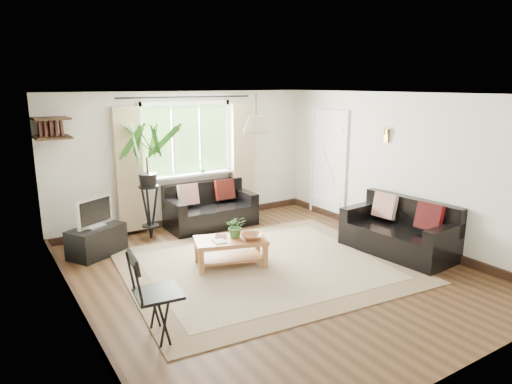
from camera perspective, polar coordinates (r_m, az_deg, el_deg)
floor at (r=6.39m, az=1.95°, el=-9.90°), size 5.50×5.50×0.00m
ceiling at (r=5.87m, az=2.14°, el=12.14°), size 5.50×5.50×0.00m
wall_back at (r=8.39m, az=-8.66°, el=4.14°), size 5.00×0.02×2.40m
wall_front at (r=4.15m, az=24.20°, el=-6.52°), size 5.00×0.02×2.40m
wall_left at (r=5.09m, az=-21.92°, el=-2.74°), size 0.02×5.50×2.40m
wall_right at (r=7.69m, az=17.62°, el=2.82°), size 0.02×5.50×2.40m
rug at (r=6.55m, az=1.07°, el=-9.20°), size 4.05×3.57×0.02m
window at (r=8.31m, az=-8.63°, el=6.49°), size 2.50×0.16×2.16m
door at (r=8.87m, az=9.02°, el=3.32°), size 0.06×0.96×2.06m
corner_shelf at (r=7.44m, az=-24.19°, el=7.32°), size 0.50×0.50×0.34m
pendant_lamp at (r=6.22m, az=0.00°, el=8.99°), size 0.36×0.36×0.54m
wall_sconce at (r=7.76m, az=15.87°, el=7.06°), size 0.12×0.12×0.28m
sofa_back at (r=8.26m, az=-5.66°, el=-1.81°), size 1.58×0.80×0.74m
sofa_right at (r=7.25m, az=17.38°, el=-4.38°), size 1.73×0.98×0.78m
coffee_table at (r=6.52m, az=-3.19°, el=-7.53°), size 1.11×0.82×0.41m
table_plant at (r=6.45m, az=-2.52°, el=-4.32°), size 0.37×0.35×0.32m
bowl at (r=6.41m, az=-0.52°, el=-5.58°), size 0.42×0.42×0.08m
book_a at (r=6.32m, az=-5.32°, el=-6.20°), size 0.18×0.24×0.02m
book_b at (r=6.51m, az=-5.12°, el=-5.58°), size 0.25×0.26×0.02m
tv_stand at (r=7.31m, az=-19.28°, el=-5.80°), size 0.94×0.80×0.44m
tv at (r=7.17m, az=-19.56°, el=-2.32°), size 0.65×0.49×0.48m
palm_stand at (r=7.66m, az=-13.33°, el=1.29°), size 0.78×0.78×1.94m
folding_chair at (r=4.77m, az=-12.12°, el=-12.48°), size 0.54×0.54×0.94m
sill_plant at (r=8.41m, az=-6.73°, el=3.29°), size 0.14×0.10×0.27m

